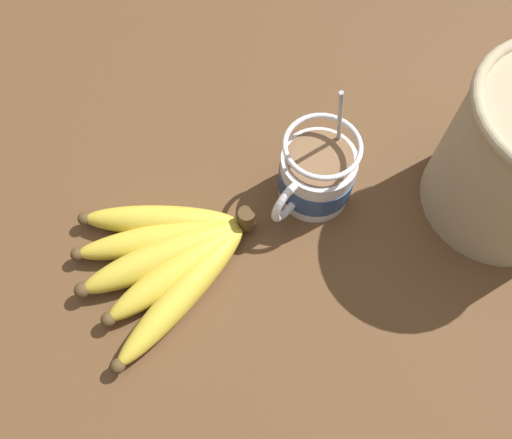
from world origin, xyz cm
name	(u,v)px	position (x,y,z in cm)	size (l,w,h in cm)	color
table	(282,255)	(0.00, 0.00, 1.81)	(137.59, 137.59, 3.63)	brown
coffee_mug	(316,175)	(-8.42, -2.14, 7.70)	(13.12, 8.96, 17.09)	silver
banana_bunch	(168,256)	(9.82, -8.92, 5.46)	(22.78, 18.46, 4.28)	#4C381E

